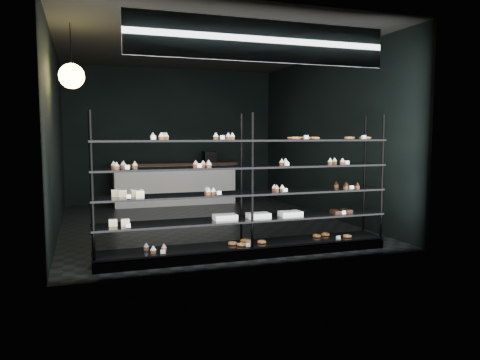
{
  "coord_description": "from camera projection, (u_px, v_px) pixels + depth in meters",
  "views": [
    {
      "loc": [
        -2.1,
        -8.28,
        1.63
      ],
      "look_at": [
        0.06,
        -1.9,
        0.97
      ],
      "focal_mm": 35.0,
      "sensor_mm": 36.0,
      "label": 1
    }
  ],
  "objects": [
    {
      "name": "room",
      "position": [
        203.0,
        136.0,
        8.48
      ],
      "size": [
        5.01,
        6.01,
        3.2
      ],
      "color": "black",
      "rests_on": "ground"
    },
    {
      "name": "display_shelf",
      "position": [
        245.0,
        210.0,
        6.25
      ],
      "size": [
        4.0,
        0.5,
        1.91
      ],
      "color": "black",
      "rests_on": "room"
    },
    {
      "name": "signage",
      "position": [
        262.0,
        41.0,
        5.61
      ],
      "size": [
        3.3,
        0.05,
        0.5
      ],
      "color": "#0F0D43",
      "rests_on": "room"
    },
    {
      "name": "pendant_lamp",
      "position": [
        72.0,
        76.0,
        6.58
      ],
      "size": [
        0.35,
        0.35,
        0.91
      ],
      "color": "black",
      "rests_on": "room"
    },
    {
      "name": "service_counter",
      "position": [
        175.0,
        183.0,
        10.93
      ],
      "size": [
        2.89,
        0.65,
        1.23
      ],
      "color": "silver",
      "rests_on": "room"
    }
  ]
}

